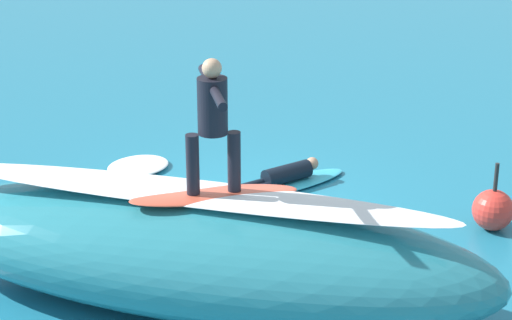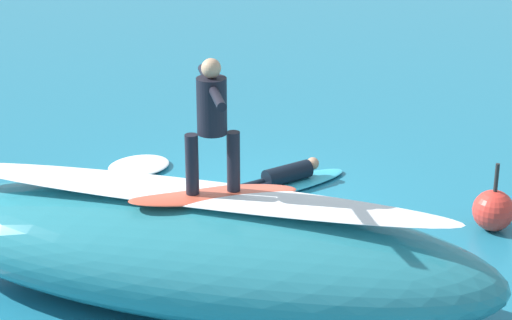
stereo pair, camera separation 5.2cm
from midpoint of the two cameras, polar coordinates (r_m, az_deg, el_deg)
name	(u,v)px [view 2 (the right image)]	position (r m, az deg, el deg)	size (l,w,h in m)	color
ground_plane	(237,214)	(14.18, -1.06, -3.24)	(120.00, 120.00, 0.00)	teal
wave_crest	(196,251)	(11.49, -3.51, -5.48)	(7.37, 2.27, 1.44)	teal
wave_foam_lip	(194,193)	(11.16, -3.60, -1.99)	(6.27, 0.79, 0.08)	white
surfboard_riding	(213,195)	(11.09, -2.44, -2.12)	(1.98, 0.54, 0.09)	#E0563D
surfer_riding	(212,116)	(10.74, -2.52, 2.65)	(0.69, 1.43, 1.60)	black
surfboard_paddling	(287,185)	(15.10, 1.99, -1.48)	(2.23, 0.56, 0.09)	#33B2D1
surfer_paddling	(281,176)	(14.96, 1.60, -0.98)	(1.30, 1.37, 0.31)	black
buoy_marker	(493,210)	(13.99, 14.14, -2.93)	(0.60, 0.60, 1.01)	red
foam_patch_near	(139,166)	(15.93, -6.94, -0.33)	(1.08, 0.89, 0.11)	white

